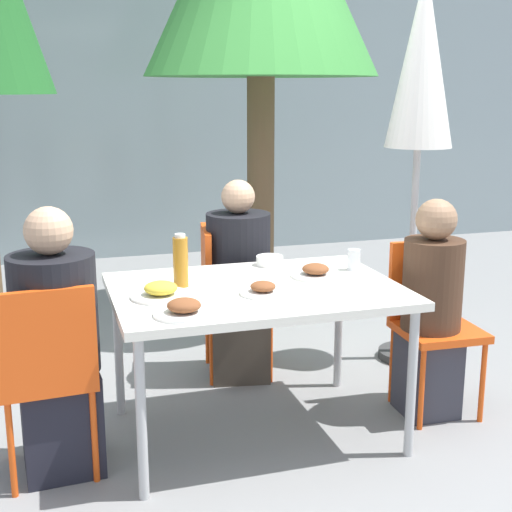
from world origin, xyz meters
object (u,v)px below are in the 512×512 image
object	(u,v)px
closed_umbrella	(421,72)
salad_bowl	(270,261)
chair_left	(47,366)
chair_far	(224,289)
person_right	(431,314)
bottle	(181,261)
chair_right	(432,312)
drinking_cup	(354,260)
person_left	(57,351)
person_far	(239,287)

from	to	relation	value
closed_umbrella	salad_bowl	bearing A→B (deg)	-163.32
chair_left	closed_umbrella	world-z (taller)	closed_umbrella
chair_far	closed_umbrella	xyz separation A→B (m)	(1.17, -0.10, 1.23)
person_right	closed_umbrella	size ratio (longest dim) A/B	0.48
bottle	salad_bowl	world-z (taller)	bottle
closed_umbrella	bottle	distance (m)	1.88
chair_right	closed_umbrella	world-z (taller)	closed_umbrella
person_right	salad_bowl	distance (m)	0.88
person_right	chair_far	bearing A→B (deg)	-40.87
chair_right	bottle	bearing A→B (deg)	-0.79
chair_left	drinking_cup	distance (m)	1.60
person_left	closed_umbrella	distance (m)	2.57
closed_umbrella	bottle	bearing A→B (deg)	-159.59
salad_bowl	chair_far	bearing A→B (deg)	109.92
chair_far	bottle	xyz separation A→B (m)	(-0.38, -0.68, 0.35)
chair_right	salad_bowl	bearing A→B (deg)	-21.21
person_right	closed_umbrella	distance (m)	1.44
chair_far	person_far	size ratio (longest dim) A/B	0.76
person_far	bottle	bearing A→B (deg)	-27.31
chair_far	chair_left	bearing A→B (deg)	-38.35
person_right	chair_far	distance (m)	1.21
chair_left	salad_bowl	world-z (taller)	chair_left
chair_left	bottle	size ratio (longest dim) A/B	3.49
drinking_cup	chair_far	bearing A→B (deg)	130.27
person_left	chair_right	bearing A→B (deg)	-0.73
chair_right	chair_far	size ratio (longest dim) A/B	1.00
closed_umbrella	drinking_cup	world-z (taller)	closed_umbrella
person_far	bottle	world-z (taller)	person_far
person_right	chair_far	world-z (taller)	person_right
bottle	chair_right	bearing A→B (deg)	-3.11
drinking_cup	salad_bowl	world-z (taller)	drinking_cup
chair_far	bottle	bearing A→B (deg)	-20.39
person_right	chair_far	size ratio (longest dim) A/B	1.28
person_far	person_right	bearing A→B (deg)	55.71
person_left	person_right	bearing A→B (deg)	-3.05
closed_umbrella	salad_bowl	world-z (taller)	closed_umbrella
salad_bowl	bottle	bearing A→B (deg)	-152.92
bottle	drinking_cup	xyz separation A→B (m)	(0.92, 0.05, -0.07)
chair_far	bottle	distance (m)	0.85
person_far	drinking_cup	xyz separation A→B (m)	(0.46, -0.57, 0.26)
chair_right	bottle	distance (m)	1.37
person_left	chair_right	world-z (taller)	person_left
bottle	drinking_cup	bearing A→B (deg)	3.09
drinking_cup	chair_right	bearing A→B (deg)	-16.75
chair_left	drinking_cup	xyz separation A→B (m)	(1.55, 0.31, 0.28)
chair_left	person_far	world-z (taller)	person_far
chair_far	closed_umbrella	size ratio (longest dim) A/B	0.38
salad_bowl	chair_right	bearing A→B (deg)	-23.53
chair_left	chair_far	size ratio (longest dim) A/B	1.00
closed_umbrella	chair_left	bearing A→B (deg)	-159.13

